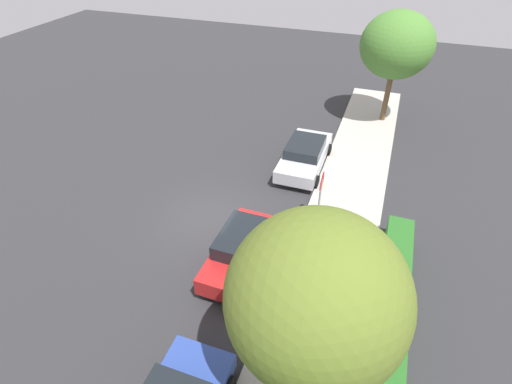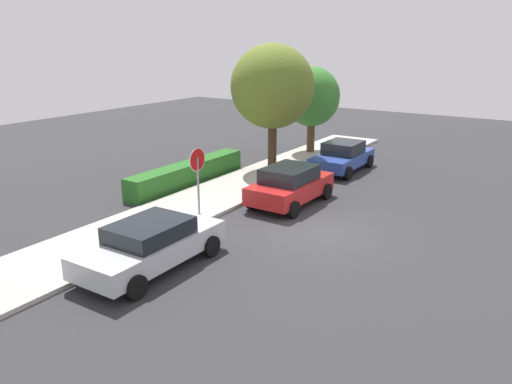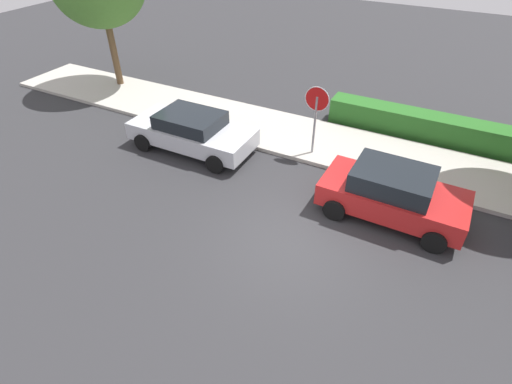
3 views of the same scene
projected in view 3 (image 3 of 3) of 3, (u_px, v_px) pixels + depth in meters
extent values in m
plane|color=#2D2D30|center=(292.00, 242.00, 10.77)|extent=(60.00, 60.00, 0.00)
cube|color=#B2ADA3|center=(351.00, 149.00, 14.48)|extent=(32.00, 3.08, 0.14)
cylinder|color=gray|center=(314.00, 127.00, 13.62)|extent=(0.08, 0.08, 2.23)
cylinder|color=white|center=(317.00, 99.00, 12.99)|extent=(0.84, 0.02, 0.84)
cylinder|color=red|center=(317.00, 99.00, 12.99)|extent=(0.79, 0.03, 0.79)
cube|color=red|center=(392.00, 198.00, 11.30)|extent=(4.02, 1.91, 0.66)
cube|color=black|center=(393.00, 179.00, 10.97)|extent=(2.18, 1.66, 0.56)
cylinder|color=black|center=(445.00, 203.00, 11.62)|extent=(0.64, 0.23, 0.64)
cylinder|color=black|center=(434.00, 242.00, 10.33)|extent=(0.64, 0.23, 0.64)
cylinder|color=black|center=(354.00, 177.00, 12.65)|extent=(0.64, 0.23, 0.64)
cylinder|color=black|center=(334.00, 210.00, 11.36)|extent=(0.64, 0.23, 0.64)
cube|color=silver|center=(192.00, 134.00, 14.31)|extent=(4.51, 1.89, 0.61)
cube|color=black|center=(190.00, 120.00, 13.99)|extent=(2.20, 1.66, 0.47)
cylinder|color=black|center=(143.00, 143.00, 14.38)|extent=(0.64, 0.22, 0.64)
cylinder|color=black|center=(174.00, 121.00, 15.71)|extent=(0.64, 0.22, 0.64)
cylinder|color=black|center=(215.00, 164.00, 13.26)|extent=(0.64, 0.22, 0.64)
cylinder|color=black|center=(242.00, 139.00, 14.58)|extent=(0.64, 0.22, 0.64)
cylinder|color=brown|center=(114.00, 54.00, 18.39)|extent=(0.30, 0.30, 3.11)
cube|color=#286623|center=(421.00, 125.00, 15.09)|extent=(6.95, 0.93, 0.97)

